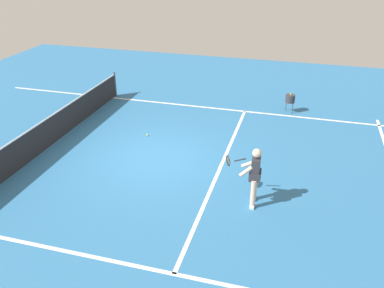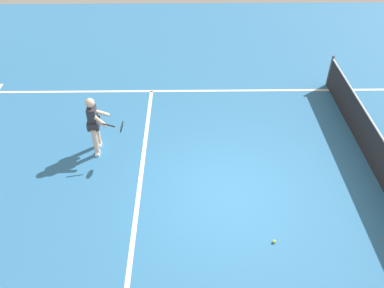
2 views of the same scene
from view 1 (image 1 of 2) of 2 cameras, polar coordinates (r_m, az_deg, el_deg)
The scene contains 8 objects.
ground_plane at distance 12.40m, azimuth -5.13°, elevation -1.93°, with size 24.41×24.41×0.00m, color teal.
service_line_marking at distance 11.90m, azimuth 4.08°, elevation -3.19°, with size 8.88×0.10×0.01m, color white.
sideline_left_marking at distance 9.15m, azimuth -15.16°, elevation -14.86°, with size 0.10×16.78×0.01m, color white.
sideline_right_marking at distance 16.23m, azimuth 0.35°, elevation 5.38°, with size 0.10×16.78×0.01m, color white.
court_net at distance 13.77m, azimuth -19.27°, elevation 1.88°, with size 9.56×0.08×1.03m.
tennis_player at distance 9.98m, azimuth 8.74°, elevation -4.25°, with size 0.76×0.95×1.55m.
tennis_ball_near at distance 13.79m, azimuth -6.34°, elevation 1.28°, with size 0.07×0.07×0.07m, color #D1E533.
ball_hopper at distance 15.92m, azimuth 13.70°, elevation 6.24°, with size 0.36×0.36×0.74m.
Camera 1 is at (-10.11, -4.00, 5.96)m, focal length 37.75 mm.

